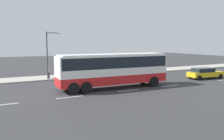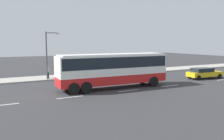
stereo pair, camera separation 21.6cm
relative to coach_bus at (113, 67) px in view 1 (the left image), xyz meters
name	(u,v)px [view 1 (the left image)]	position (x,y,z in m)	size (l,w,h in m)	color
ground_plane	(113,87)	(0.29, 0.60, -2.21)	(120.00, 120.00, 0.00)	#333335
sidewalk_curb	(81,75)	(0.29, 9.99, -2.13)	(80.00, 4.00, 0.15)	#A8A399
lane_centreline	(131,90)	(0.98, -1.82, -2.20)	(36.97, 0.16, 0.01)	white
coach_bus	(113,67)	(0.00, 0.00, 0.00)	(11.77, 2.97, 3.56)	red
car_yellow_taxi	(205,73)	(13.53, -0.02, -1.44)	(4.93, 2.22, 1.42)	gold
pedestrian_near_curb	(49,71)	(-4.47, 9.00, -1.15)	(0.32, 0.32, 1.59)	black
pedestrian_at_crossing	(121,66)	(6.97, 10.26, -1.10)	(0.32, 0.32, 1.65)	brown
street_lamp	(49,52)	(-4.55, 8.42, 1.39)	(1.78, 0.24, 5.89)	#47474C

